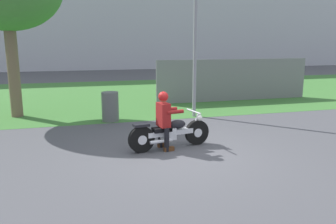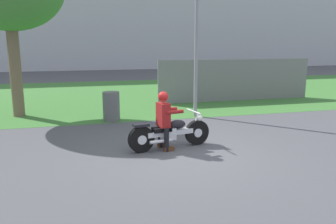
{
  "view_description": "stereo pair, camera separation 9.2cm",
  "coord_description": "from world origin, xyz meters",
  "px_view_note": "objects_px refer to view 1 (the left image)",
  "views": [
    {
      "loc": [
        -2.26,
        -6.93,
        2.49
      ],
      "look_at": [
        -0.13,
        0.78,
        0.85
      ],
      "focal_mm": 36.22,
      "sensor_mm": 36.0,
      "label": 1
    },
    {
      "loc": [
        -2.18,
        -6.95,
        2.49
      ],
      "look_at": [
        -0.13,
        0.78,
        0.85
      ],
      "focal_mm": 36.22,
      "sensor_mm": 36.0,
      "label": 2
    }
  ],
  "objects_px": {
    "streetlight_pole": "(199,0)",
    "rider_lead": "(164,116)",
    "motorcycle_lead": "(171,133)",
    "trash_can": "(110,107)"
  },
  "relations": [
    {
      "from": "streetlight_pole",
      "to": "rider_lead",
      "type": "bearing_deg",
      "value": -121.88
    },
    {
      "from": "motorcycle_lead",
      "to": "streetlight_pole",
      "type": "bearing_deg",
      "value": 50.09
    },
    {
      "from": "motorcycle_lead",
      "to": "trash_can",
      "type": "height_order",
      "value": "trash_can"
    },
    {
      "from": "rider_lead",
      "to": "streetlight_pole",
      "type": "distance_m",
      "value": 4.93
    },
    {
      "from": "trash_can",
      "to": "rider_lead",
      "type": "bearing_deg",
      "value": -74.63
    },
    {
      "from": "motorcycle_lead",
      "to": "rider_lead",
      "type": "distance_m",
      "value": 0.46
    },
    {
      "from": "streetlight_pole",
      "to": "motorcycle_lead",
      "type": "bearing_deg",
      "value": -119.95
    },
    {
      "from": "trash_can",
      "to": "motorcycle_lead",
      "type": "bearing_deg",
      "value": -71.86
    },
    {
      "from": "streetlight_pole",
      "to": "trash_can",
      "type": "xyz_separation_m",
      "value": [
        -2.96,
        0.03,
        -3.38
      ]
    },
    {
      "from": "rider_lead",
      "to": "trash_can",
      "type": "bearing_deg",
      "value": 95.41
    }
  ]
}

